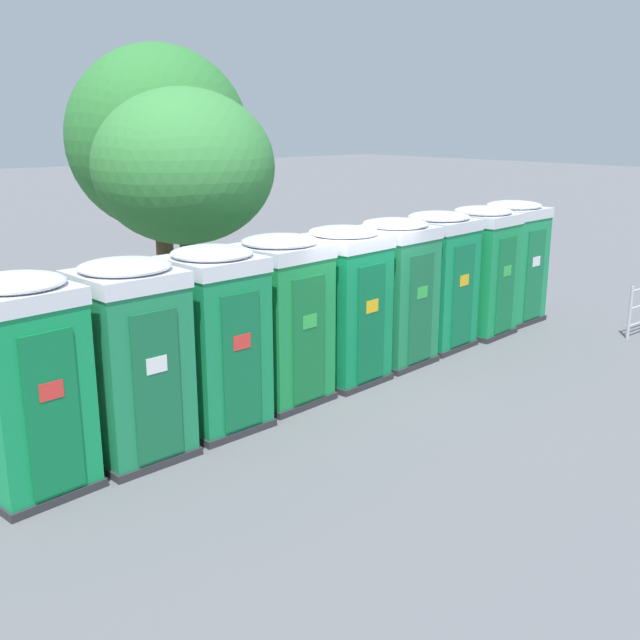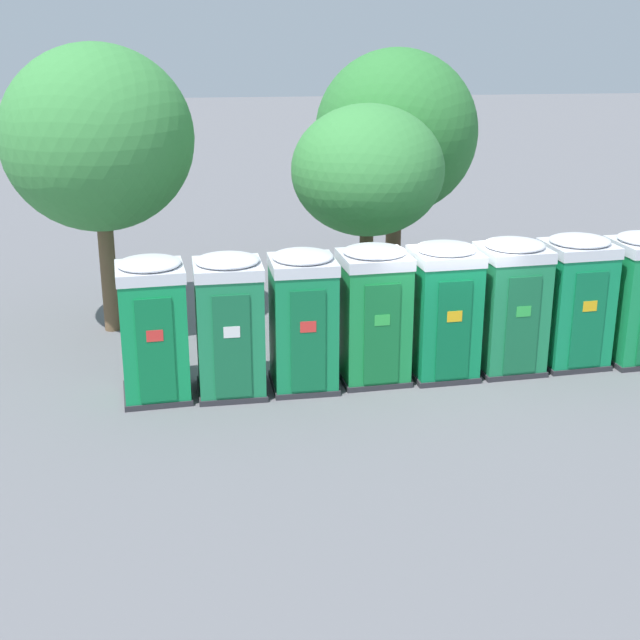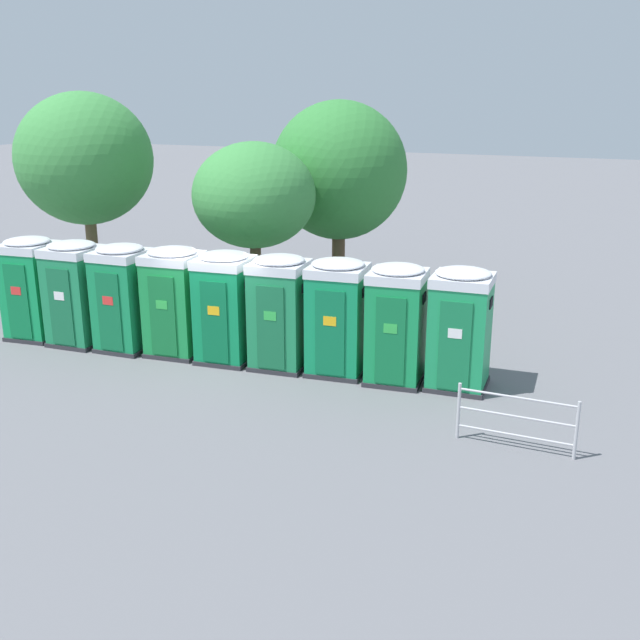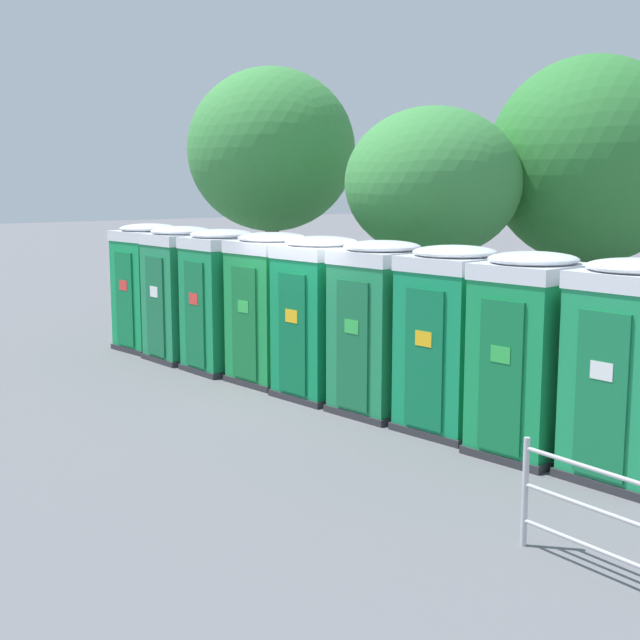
# 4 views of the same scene
# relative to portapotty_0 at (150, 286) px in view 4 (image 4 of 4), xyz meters

# --- Properties ---
(ground_plane) EXTENTS (120.00, 120.00, 0.00)m
(ground_plane) POSITION_rel_portapotty_0_xyz_m (5.25, 0.63, -1.28)
(ground_plane) COLOR slate
(portapotty_0) EXTENTS (1.30, 1.32, 2.54)m
(portapotty_0) POSITION_rel_portapotty_0_xyz_m (0.00, 0.00, 0.00)
(portapotty_0) COLOR #2D2D33
(portapotty_0) RESTS_ON ground
(portapotty_1) EXTENTS (1.26, 1.26, 2.54)m
(portapotty_1) POSITION_rel_portapotty_0_xyz_m (1.32, 0.04, -0.00)
(portapotty_1) COLOR #2D2D33
(portapotty_1) RESTS_ON ground
(portapotty_2) EXTENTS (1.22, 1.25, 2.54)m
(portapotty_2) POSITION_rel_portapotty_0_xyz_m (2.64, 0.16, 0.00)
(portapotty_2) COLOR #2D2D33
(portapotty_2) RESTS_ON ground
(portapotty_3) EXTENTS (1.33, 1.30, 2.54)m
(portapotty_3) POSITION_rel_portapotty_0_xyz_m (3.94, 0.35, -0.00)
(portapotty_3) COLOR #2D2D33
(portapotty_3) RESTS_ON ground
(portapotty_4) EXTENTS (1.29, 1.30, 2.54)m
(portapotty_4) POSITION_rel_portapotty_0_xyz_m (5.26, 0.41, -0.00)
(portapotty_4) COLOR #2D2D33
(portapotty_4) RESTS_ON ground
(portapotty_5) EXTENTS (1.31, 1.30, 2.54)m
(portapotty_5) POSITION_rel_portapotty_0_xyz_m (6.58, 0.54, -0.00)
(portapotty_5) COLOR #2D2D33
(portapotty_5) RESTS_ON ground
(portapotty_6) EXTENTS (1.34, 1.32, 2.54)m
(portapotty_6) POSITION_rel_portapotty_0_xyz_m (7.89, 0.69, -0.00)
(portapotty_6) COLOR #2D2D33
(portapotty_6) RESTS_ON ground
(portapotty_7) EXTENTS (1.29, 1.31, 2.54)m
(portapotty_7) POSITION_rel_portapotty_0_xyz_m (9.21, 0.70, -0.00)
(portapotty_7) COLOR #2D2D33
(portapotty_7) RESTS_ON ground
(portapotty_8) EXTENTS (1.28, 1.26, 2.54)m
(portapotty_8) POSITION_rel_portapotty_0_xyz_m (10.52, 0.90, -0.00)
(portapotty_8) COLOR #2D2D33
(portapotty_8) RESTS_ON ground
(street_tree_0) EXTENTS (3.23, 3.23, 4.72)m
(street_tree_0) POSITION_rel_portapotty_0_xyz_m (4.35, 3.62, 2.05)
(street_tree_0) COLOR #4C3826
(street_tree_0) RESTS_ON ground
(street_tree_1) EXTENTS (3.87, 3.87, 5.96)m
(street_tree_1) POSITION_rel_portapotty_0_xyz_m (-1.15, 3.71, 2.79)
(street_tree_1) COLOR brown
(street_tree_1) RESTS_ON ground
(street_tree_2) EXTENTS (3.92, 3.92, 5.73)m
(street_tree_2) POSITION_rel_portapotty_0_xyz_m (5.54, 6.59, 2.46)
(street_tree_2) COLOR brown
(street_tree_2) RESTS_ON ground
(event_barrier) EXTENTS (2.06, 0.09, 1.05)m
(event_barrier) POSITION_rel_portapotty_0_xyz_m (12.09, -1.52, -0.72)
(event_barrier) COLOR #B7B7BC
(event_barrier) RESTS_ON ground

